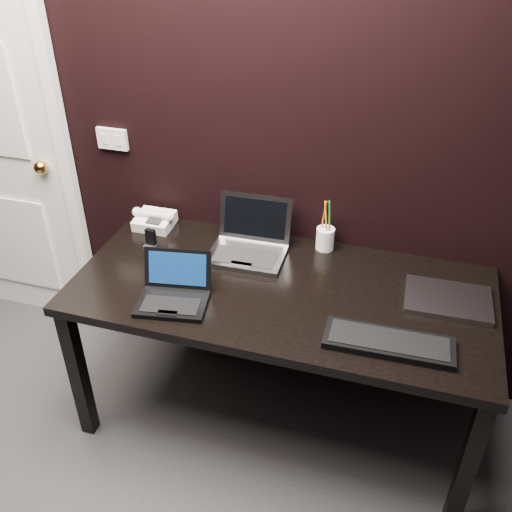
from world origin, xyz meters
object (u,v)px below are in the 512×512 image
(desk, at_px, (281,302))
(ext_keyboard, at_px, (389,342))
(closed_laptop, at_px, (448,300))
(mobile_phone, at_px, (151,242))
(desk_phone, at_px, (154,220))
(pen_cup, at_px, (325,238))
(silver_laptop, at_px, (249,245))
(netbook, at_px, (174,293))

(desk, xyz_separation_m, ext_keyboard, (0.45, -0.23, 0.09))
(closed_laptop, bearing_deg, mobile_phone, 179.10)
(ext_keyboard, height_order, desk_phone, desk_phone)
(closed_laptop, relative_size, pen_cup, 1.40)
(desk_phone, bearing_deg, closed_laptop, -8.30)
(ext_keyboard, distance_m, mobile_phone, 1.14)
(desk, distance_m, mobile_phone, 0.65)
(silver_laptop, xyz_separation_m, ext_keyboard, (0.65, -0.43, -0.03))
(pen_cup, bearing_deg, closed_laptop, -24.48)
(desk, xyz_separation_m, mobile_phone, (-0.63, 0.11, 0.11))
(silver_laptop, bearing_deg, closed_laptop, -7.26)
(desk, height_order, desk_phone, desk_phone)
(pen_cup, bearing_deg, silver_laptop, -156.36)
(mobile_phone, bearing_deg, ext_keyboard, -17.41)
(ext_keyboard, height_order, closed_laptop, ext_keyboard)
(desk, bearing_deg, closed_laptop, 8.08)
(netbook, bearing_deg, desk, 28.76)
(desk, relative_size, netbook, 5.55)
(netbook, xyz_separation_m, desk_phone, (-0.32, 0.50, 0.00))
(closed_laptop, distance_m, pen_cup, 0.59)
(ext_keyboard, xyz_separation_m, closed_laptop, (0.20, 0.32, -0.00))
(closed_laptop, height_order, desk_phone, desk_phone)
(netbook, relative_size, mobile_phone, 3.25)
(ext_keyboard, distance_m, pen_cup, 0.66)
(ext_keyboard, xyz_separation_m, pen_cup, (-0.34, 0.57, 0.04))
(ext_keyboard, height_order, pen_cup, pen_cup)
(desk, height_order, pen_cup, pen_cup)
(pen_cup, bearing_deg, desk, -108.51)
(desk_phone, relative_size, mobile_phone, 2.25)
(ext_keyboard, relative_size, closed_laptop, 1.38)
(pen_cup, bearing_deg, netbook, -132.05)
(pen_cup, bearing_deg, mobile_phone, -163.19)
(desk, distance_m, closed_laptop, 0.66)
(ext_keyboard, xyz_separation_m, mobile_phone, (-1.09, 0.34, 0.02))
(desk, relative_size, silver_laptop, 5.05)
(netbook, xyz_separation_m, silver_laptop, (0.18, 0.41, 0.01))
(silver_laptop, xyz_separation_m, mobile_phone, (-0.43, -0.09, -0.01))
(silver_laptop, distance_m, mobile_phone, 0.44)
(desk, bearing_deg, silver_laptop, 134.76)
(closed_laptop, bearing_deg, silver_laptop, 172.74)
(desk, distance_m, silver_laptop, 0.31)
(netbook, height_order, closed_laptop, netbook)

